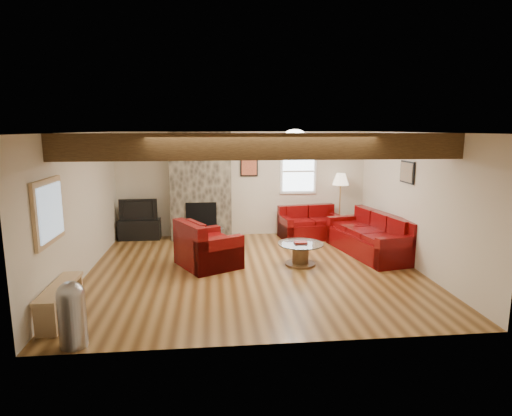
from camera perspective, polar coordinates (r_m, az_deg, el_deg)
The scene contains 18 objects.
room at distance 7.64m, azimuth -0.29°, elevation 0.61°, with size 8.00×8.00×8.00m.
oak_beam at distance 6.28m, azimuth 0.82°, elevation 8.21°, with size 6.00×0.36×0.38m, color black.
chimney_breast at distance 10.07m, azimuth -7.35°, elevation 2.76°, with size 1.40×0.67×2.50m.
back_window at distance 10.46m, azimuth 5.66°, elevation 4.90°, with size 0.90×0.08×1.10m, color white, non-canonical shape.
hatch_window at distance 6.48m, azimuth -25.88°, elevation -0.43°, with size 0.08×1.00×0.90m, color tan, non-canonical shape.
ceiling_dome at distance 8.54m, azimuth 5.21°, elevation 9.65°, with size 0.40×0.40×0.18m, color white, non-canonical shape.
artwork_back at distance 10.27m, azimuth -0.93°, elevation 5.69°, with size 0.42×0.06×0.52m, color black, non-canonical shape.
artwork_right at distance 8.65m, azimuth 19.47°, elevation 4.53°, with size 0.06×0.55×0.42m, color black, non-canonical shape.
sofa_three at distance 9.16m, azimuth 14.87°, elevation -3.40°, with size 2.16×0.90×0.83m, color #4B0505, non-canonical shape.
loveseat at distance 10.22m, azimuth 7.27°, elevation -1.94°, with size 1.41×0.81×0.75m, color #4B0505, non-canonical shape.
armchair_red at distance 8.13m, azimuth -6.41°, elevation -4.70°, with size 1.08×0.95×0.88m, color #4B0505, non-canonical shape.
coffee_table at distance 8.23m, azimuth 5.94°, elevation -6.12°, with size 0.87×0.87×0.46m.
tv_cabinet at distance 10.43m, azimuth -15.22°, elevation -2.75°, with size 0.95×0.38×0.47m, color black.
television at distance 10.33m, azimuth -15.35°, elevation -0.13°, with size 0.86×0.11×0.50m, color black.
floor_lamp at distance 10.40m, azimuth 11.21°, elevation 3.34°, with size 0.39×0.39×1.52m.
pine_bench at distance 6.56m, azimuth -24.61°, elevation -11.34°, with size 0.28×1.22×0.46m, color tan, non-canonical shape.
pedal_bin at distance 5.64m, azimuth -23.33°, elevation -12.87°, with size 0.32×0.32×0.81m, color #A1A1A6, non-canonical shape.
coal_bucket at distance 9.85m, azimuth -5.38°, elevation -3.58°, with size 0.37×0.37×0.35m, color slate, non-canonical shape.
Camera 1 is at (-0.73, -7.49, 2.56)m, focal length 30.00 mm.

